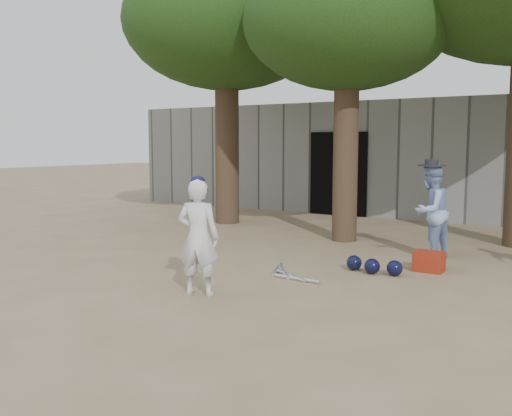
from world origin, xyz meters
The scene contains 8 objects.
ground centered at (0.00, 0.00, 0.00)m, with size 70.00×70.00×0.00m, color #937C5E.
boy_player centered at (0.73, -0.53, 0.73)m, with size 0.54×0.35×1.47m, color silver.
spectator_blue centered at (2.50, 3.36, 0.79)m, with size 0.76×0.60×1.57m, color #8BA2D7.
red_bag centered at (2.79, 2.37, 0.15)m, with size 0.42×0.32×0.30m, color #A02D15.
back_building centered at (0.00, 10.33, 1.50)m, with size 16.00×5.24×3.00m.
helmet_row centered at (2.14, 1.79, 0.11)m, with size 0.87×0.32×0.23m.
bat_pile centered at (1.15, 0.98, 0.03)m, with size 1.05×0.79×0.06m.
tree_row centered at (0.74, 5.02, 4.69)m, with size 11.40×5.80×6.69m.
Camera 1 is at (5.15, -6.05, 1.91)m, focal length 40.00 mm.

